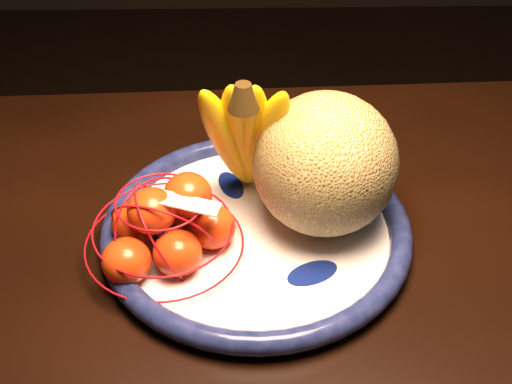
{
  "coord_description": "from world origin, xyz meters",
  "views": [
    {
      "loc": [
        -0.35,
        -0.67,
        1.36
      ],
      "look_at": [
        -0.34,
        -0.0,
        0.81
      ],
      "focal_mm": 50.0,
      "sensor_mm": 36.0,
      "label": 1
    }
  ],
  "objects_px": {
    "dining_table": "(459,322)",
    "mandarin_bag": "(167,226)",
    "fruit_bowl": "(256,231)",
    "cantaloupe": "(325,164)",
    "banana_bunch": "(246,132)"
  },
  "relations": [
    {
      "from": "banana_bunch",
      "to": "mandarin_bag",
      "type": "height_order",
      "value": "banana_bunch"
    },
    {
      "from": "cantaloupe",
      "to": "mandarin_bag",
      "type": "height_order",
      "value": "cantaloupe"
    },
    {
      "from": "cantaloupe",
      "to": "dining_table",
      "type": "bearing_deg",
      "value": -28.74
    },
    {
      "from": "cantaloupe",
      "to": "banana_bunch",
      "type": "bearing_deg",
      "value": 157.33
    },
    {
      "from": "fruit_bowl",
      "to": "banana_bunch",
      "type": "height_order",
      "value": "banana_bunch"
    },
    {
      "from": "dining_table",
      "to": "mandarin_bag",
      "type": "height_order",
      "value": "mandarin_bag"
    },
    {
      "from": "dining_table",
      "to": "mandarin_bag",
      "type": "xyz_separation_m",
      "value": [
        -0.36,
        0.04,
        0.13
      ]
    },
    {
      "from": "fruit_bowl",
      "to": "banana_bunch",
      "type": "bearing_deg",
      "value": 100.73
    },
    {
      "from": "cantaloupe",
      "to": "mandarin_bag",
      "type": "xyz_separation_m",
      "value": [
        -0.19,
        -0.05,
        -0.05
      ]
    },
    {
      "from": "dining_table",
      "to": "fruit_bowl",
      "type": "height_order",
      "value": "fruit_bowl"
    },
    {
      "from": "mandarin_bag",
      "to": "dining_table",
      "type": "bearing_deg",
      "value": -6.87
    },
    {
      "from": "dining_table",
      "to": "cantaloupe",
      "type": "distance_m",
      "value": 0.27
    },
    {
      "from": "dining_table",
      "to": "fruit_bowl",
      "type": "bearing_deg",
      "value": 161.94
    },
    {
      "from": "cantaloupe",
      "to": "banana_bunch",
      "type": "xyz_separation_m",
      "value": [
        -0.09,
        0.04,
        0.02
      ]
    },
    {
      "from": "fruit_bowl",
      "to": "banana_bunch",
      "type": "xyz_separation_m",
      "value": [
        -0.01,
        0.06,
        0.11
      ]
    }
  ]
}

